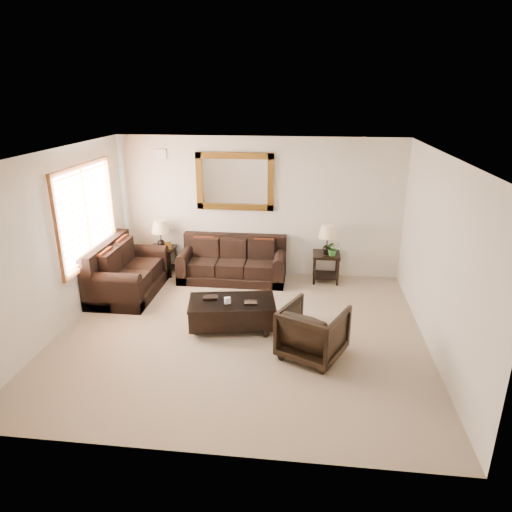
# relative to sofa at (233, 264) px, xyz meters

# --- Properties ---
(room) EXTENTS (5.51, 5.01, 2.71)m
(room) POSITION_rel_sofa_xyz_m (0.46, -2.10, 1.05)
(room) COLOR #85745C
(room) RESTS_ON ground
(window) EXTENTS (0.07, 1.96, 1.66)m
(window) POSITION_rel_sofa_xyz_m (-2.24, -1.20, 1.25)
(window) COLOR white
(window) RESTS_ON room
(mirror) EXTENTS (1.50, 0.06, 1.10)m
(mirror) POSITION_rel_sofa_xyz_m (0.00, 0.37, 1.55)
(mirror) COLOR #523610
(mirror) RESTS_ON room
(air_vent) EXTENTS (0.25, 0.02, 0.18)m
(air_vent) POSITION_rel_sofa_xyz_m (-1.44, 0.38, 2.05)
(air_vent) COLOR #999999
(air_vent) RESTS_ON room
(sofa) EXTENTS (2.03, 0.88, 0.83)m
(sofa) POSITION_rel_sofa_xyz_m (0.00, 0.00, 0.00)
(sofa) COLOR black
(sofa) RESTS_ON room
(loveseat) EXTENTS (1.01, 1.70, 0.96)m
(loveseat) POSITION_rel_sofa_xyz_m (-1.83, -0.88, 0.05)
(loveseat) COLOR black
(loveseat) RESTS_ON room
(end_table_left) EXTENTS (0.50, 0.50, 1.10)m
(end_table_left) POSITION_rel_sofa_xyz_m (-1.45, 0.11, 0.42)
(end_table_left) COLOR black
(end_table_left) RESTS_ON room
(end_table_right) EXTENTS (0.51, 0.51, 1.13)m
(end_table_right) POSITION_rel_sofa_xyz_m (1.80, 0.11, 0.43)
(end_table_right) COLOR black
(end_table_right) RESTS_ON room
(coffee_table) EXTENTS (1.42, 0.93, 0.56)m
(coffee_table) POSITION_rel_sofa_xyz_m (0.30, -1.93, -0.02)
(coffee_table) COLOR black
(coffee_table) RESTS_ON room
(armchair) EXTENTS (1.04, 1.01, 0.82)m
(armchair) POSITION_rel_sofa_xyz_m (1.54, -2.62, 0.11)
(armchair) COLOR black
(armchair) RESTS_ON floor
(potted_plant) EXTENTS (0.29, 0.31, 0.23)m
(potted_plant) POSITION_rel_sofa_xyz_m (1.91, 0.01, 0.37)
(potted_plant) COLOR #275B1F
(potted_plant) RESTS_ON end_table_right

